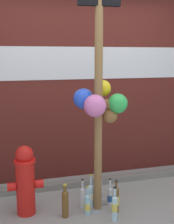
{
  "coord_description": "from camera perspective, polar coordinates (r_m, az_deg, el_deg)",
  "views": [
    {
      "loc": [
        -1.12,
        -2.66,
        1.73
      ],
      "look_at": [
        -0.23,
        0.45,
        1.13
      ],
      "focal_mm": 49.07,
      "sensor_mm": 36.0,
      "label": 1
    }
  ],
  "objects": [
    {
      "name": "memorial_post",
      "position": [
        3.29,
        2.37,
        5.1
      ],
      "size": [
        0.58,
        0.43,
        2.59
      ],
      "color": "olive",
      "rests_on": "ground_plane"
    },
    {
      "name": "bottle_8",
      "position": [
        3.65,
        -0.84,
        -15.49
      ],
      "size": [
        0.06,
        0.06,
        0.35
      ],
      "color": "silver",
      "rests_on": "ground_plane"
    },
    {
      "name": "bottle_0",
      "position": [
        3.72,
        4.28,
        -15.35
      ],
      "size": [
        0.06,
        0.06,
        0.33
      ],
      "color": "silver",
      "rests_on": "ground_plane"
    },
    {
      "name": "curb_strip",
      "position": [
        4.27,
        0.66,
        -12.87
      ],
      "size": [
        8.0,
        0.12,
        0.08
      ],
      "primitive_type": "cube",
      "color": "slate",
      "rests_on": "ground_plane"
    },
    {
      "name": "bottle_4",
      "position": [
        3.4,
        5.16,
        -17.2
      ],
      "size": [
        0.06,
        0.06,
        0.38
      ],
      "color": "#B2DBEA",
      "rests_on": "ground_plane"
    },
    {
      "name": "bottle_2",
      "position": [
        3.91,
        2.37,
        -13.65
      ],
      "size": [
        0.06,
        0.06,
        0.36
      ],
      "color": "#B2DBEA",
      "rests_on": "ground_plane"
    },
    {
      "name": "bottle_6",
      "position": [
        3.52,
        0.09,
        -16.78
      ],
      "size": [
        0.06,
        0.06,
        0.32
      ],
      "color": "#93CCE0",
      "rests_on": "ground_plane"
    },
    {
      "name": "fire_hydrant",
      "position": [
        3.49,
        -11.43,
        -12.27
      ],
      "size": [
        0.39,
        0.24,
        0.78
      ],
      "color": "red",
      "rests_on": "ground_plane"
    },
    {
      "name": "bottle_5",
      "position": [
        3.46,
        -4.09,
        -16.5
      ],
      "size": [
        0.07,
        0.07,
        0.38
      ],
      "color": "brown",
      "rests_on": "ground_plane"
    },
    {
      "name": "bottle_3",
      "position": [
        3.73,
        1.99,
        -14.62
      ],
      "size": [
        0.06,
        0.06,
        0.36
      ],
      "color": "#93CCE0",
      "rests_on": "ground_plane"
    },
    {
      "name": "bottle_7",
      "position": [
        3.67,
        0.74,
        -15.13
      ],
      "size": [
        0.07,
        0.07,
        0.39
      ],
      "color": "#B2DBEA",
      "rests_on": "ground_plane"
    },
    {
      "name": "litter_0",
      "position": [
        3.61,
        1.64,
        -18.14
      ],
      "size": [
        0.09,
        0.08,
        0.01
      ],
      "primitive_type": "cube",
      "rotation": [
        0.0,
        0.0,
        3.07
      ],
      "color": "#8C99B2",
      "rests_on": "ground_plane"
    },
    {
      "name": "building_wall",
      "position": [
        4.36,
        -1.04,
        10.91
      ],
      "size": [
        10.0,
        0.21,
        3.53
      ],
      "color": "#561E19",
      "rests_on": "ground_plane"
    },
    {
      "name": "bottle_1",
      "position": [
        3.56,
        5.44,
        -15.9
      ],
      "size": [
        0.07,
        0.07,
        0.38
      ],
      "color": "brown",
      "rests_on": "ground_plane"
    }
  ]
}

